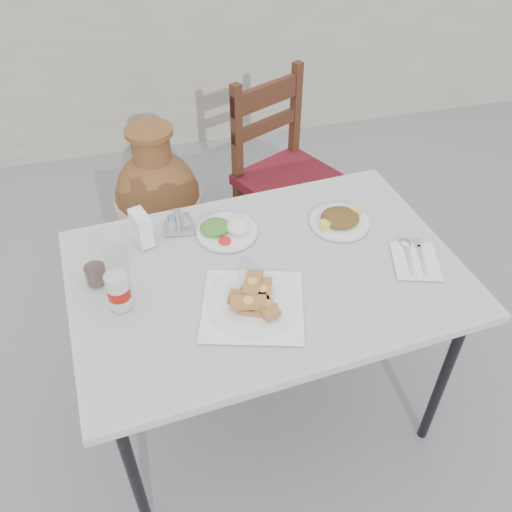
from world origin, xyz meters
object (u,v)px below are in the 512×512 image
object	(u,v)px
pide_plate	(253,299)
chair	(286,176)
salad_chopped_plate	(340,219)
cafe_table	(266,281)
condiment_caddy	(179,224)
soda_can	(118,291)
napkin_holder	(142,228)
salad_rice_plate	(226,229)
cola_glass	(95,271)
terracotta_urn	(159,201)

from	to	relation	value
pide_plate	chair	bearing A→B (deg)	67.16
pide_plate	salad_chopped_plate	xyz separation A→B (m)	(0.44, 0.34, -0.01)
cafe_table	pide_plate	bearing A→B (deg)	-119.78
salad_chopped_plate	condiment_caddy	world-z (taller)	condiment_caddy
soda_can	napkin_holder	bearing A→B (deg)	71.37
salad_rice_plate	salad_chopped_plate	bearing A→B (deg)	-6.96
cafe_table	cola_glass	distance (m)	0.59
salad_rice_plate	condiment_caddy	xyz separation A→B (m)	(-0.17, 0.07, 0.01)
cafe_table	napkin_holder	distance (m)	0.50
napkin_holder	chair	world-z (taller)	chair
cafe_table	salad_rice_plate	world-z (taller)	salad_rice_plate
terracotta_urn	condiment_caddy	bearing A→B (deg)	-88.17
cola_glass	napkin_holder	bearing A→B (deg)	45.06
cafe_table	salad_chopped_plate	distance (m)	0.40
soda_can	terracotta_urn	world-z (taller)	soda_can
napkin_holder	terracotta_urn	distance (m)	1.02
cafe_table	pide_plate	size ratio (longest dim) A/B	3.46
napkin_holder	condiment_caddy	world-z (taller)	napkin_holder
salad_chopped_plate	napkin_holder	bearing A→B (deg)	173.24
soda_can	salad_chopped_plate	bearing A→B (deg)	14.71
soda_can	terracotta_urn	size ratio (longest dim) A/B	0.16
cafe_table	condiment_caddy	bearing A→B (deg)	130.63
condiment_caddy	terracotta_urn	xyz separation A→B (m)	(-0.03, 0.84, -0.47)
salad_chopped_plate	chair	distance (m)	0.84
cola_glass	terracotta_urn	xyz separation A→B (m)	(0.29, 1.05, -0.50)
napkin_holder	chair	distance (m)	1.10
cafe_table	condiment_caddy	world-z (taller)	condiment_caddy
napkin_holder	chair	size ratio (longest dim) A/B	0.12
condiment_caddy	terracotta_urn	world-z (taller)	condiment_caddy
salad_chopped_plate	soda_can	world-z (taller)	soda_can
napkin_holder	cola_glass	bearing A→B (deg)	-151.50
soda_can	chair	world-z (taller)	chair
napkin_holder	cafe_table	bearing A→B (deg)	-50.41
salad_chopped_plate	cola_glass	distance (m)	0.93
cola_glass	napkin_holder	world-z (taller)	napkin_holder
soda_can	condiment_caddy	bearing A→B (deg)	54.81
pide_plate	napkin_holder	size ratio (longest dim) A/B	3.31
pide_plate	napkin_holder	distance (m)	0.53
cola_glass	pide_plate	bearing A→B (deg)	-26.98
cola_glass	terracotta_urn	distance (m)	1.20
cola_glass	condiment_caddy	xyz separation A→B (m)	(0.32, 0.21, -0.02)
pide_plate	condiment_caddy	distance (m)	0.49
soda_can	cafe_table	bearing A→B (deg)	4.94
cola_glass	soda_can	bearing A→B (deg)	-61.94
soda_can	chair	distance (m)	1.39
cafe_table	salad_chopped_plate	size ratio (longest dim) A/B	6.12
pide_plate	soda_can	distance (m)	0.43
salad_chopped_plate	condiment_caddy	xyz separation A→B (m)	(-0.61, 0.12, 0.01)
napkin_holder	condiment_caddy	distance (m)	0.15
salad_rice_plate	terracotta_urn	bearing A→B (deg)	102.15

